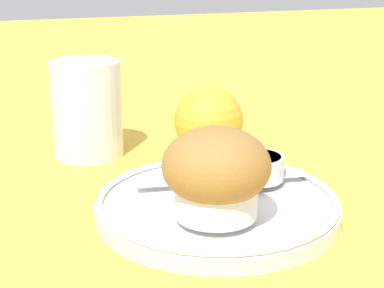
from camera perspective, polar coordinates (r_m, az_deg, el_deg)
ground_plane at (r=0.59m, az=3.74°, el=-6.19°), size 3.00×3.00×0.00m
plate at (r=0.58m, az=2.39°, el=-5.64°), size 0.22×0.22×0.02m
muffin at (r=0.52m, az=2.17°, el=-2.59°), size 0.09×0.09×0.08m
cream_ramekin at (r=0.61m, az=5.83°, el=-1.97°), size 0.05×0.05×0.02m
berry_pair at (r=0.61m, az=1.47°, el=-2.36°), size 0.04×0.02×0.02m
butter_knife at (r=0.61m, az=2.97°, el=-3.00°), size 0.16×0.03×0.00m
orange_fruit at (r=0.73m, az=1.48°, el=2.05°), size 0.08×0.08×0.08m
juice_glass at (r=0.74m, az=-9.33°, el=3.10°), size 0.08×0.08×0.11m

